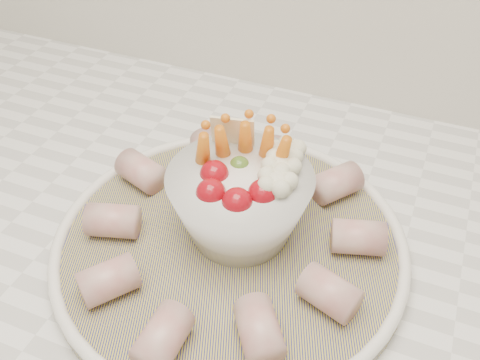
% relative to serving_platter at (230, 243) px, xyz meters
% --- Properties ---
extents(serving_platter, '(0.45, 0.45, 0.02)m').
position_rel_serving_platter_xyz_m(serving_platter, '(0.00, 0.00, 0.00)').
color(serving_platter, navy).
rests_on(serving_platter, kitchen_counter).
extents(veggie_bowl, '(0.14, 0.14, 0.11)m').
position_rel_serving_platter_xyz_m(veggie_bowl, '(0.01, 0.02, 0.05)').
color(veggie_bowl, white).
rests_on(veggie_bowl, serving_platter).
extents(cured_meat_rolls, '(0.30, 0.30, 0.03)m').
position_rel_serving_platter_xyz_m(cured_meat_rolls, '(-0.00, 0.00, 0.02)').
color(cured_meat_rolls, '#AC514E').
rests_on(cured_meat_rolls, serving_platter).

